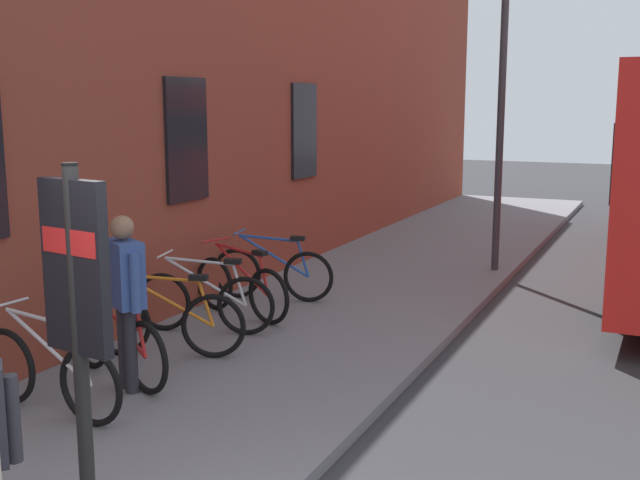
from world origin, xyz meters
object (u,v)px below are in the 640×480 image
at_px(bicycle_leaning_wall, 205,302).
at_px(pedestrian_near_bus, 125,285).
at_px(street_lamp, 502,96).
at_px(bicycle_end_of_row, 117,343).
at_px(bicycle_nearest_sign, 48,373).
at_px(bicycle_far_end, 273,273).
at_px(transit_info_sign, 77,291).
at_px(bicycle_by_door, 167,322).
at_px(bicycle_under_window, 241,288).

relative_size(bicycle_leaning_wall, pedestrian_near_bus, 1.01).
xyz_separation_m(bicycle_leaning_wall, street_lamp, (5.08, -2.42, 2.47)).
bearing_deg(bicycle_end_of_row, pedestrian_near_bus, -121.31).
bearing_deg(street_lamp, bicycle_nearest_sign, 163.50).
bearing_deg(street_lamp, bicycle_far_end, 144.01).
xyz_separation_m(bicycle_end_of_row, bicycle_leaning_wall, (1.75, 0.11, 0.00)).
bearing_deg(bicycle_end_of_row, transit_info_sign, -144.55).
bearing_deg(bicycle_nearest_sign, transit_info_sign, -129.38).
bearing_deg(bicycle_end_of_row, bicycle_by_door, -1.09).
distance_m(bicycle_end_of_row, bicycle_leaning_wall, 1.76).
bearing_deg(street_lamp, bicycle_by_door, 159.10).
xyz_separation_m(bicycle_end_of_row, transit_info_sign, (-2.26, -1.61, 1.21)).
xyz_separation_m(bicycle_nearest_sign, bicycle_leaning_wall, (2.70, 0.12, 0.00)).
bearing_deg(pedestrian_near_bus, bicycle_end_of_row, 58.69).
bearing_deg(bicycle_nearest_sign, pedestrian_near_bus, -18.09).
bearing_deg(bicycle_nearest_sign, street_lamp, -16.50).
height_order(bicycle_nearest_sign, bicycle_end_of_row, same).
height_order(bicycle_leaning_wall, bicycle_far_end, same).
distance_m(bicycle_far_end, pedestrian_near_bus, 3.74).
xyz_separation_m(bicycle_leaning_wall, pedestrian_near_bus, (-1.91, -0.37, 0.66)).
bearing_deg(street_lamp, pedestrian_near_bus, 163.68).
bearing_deg(bicycle_nearest_sign, bicycle_leaning_wall, 2.44).
height_order(bicycle_under_window, bicycle_far_end, same).
distance_m(bicycle_end_of_row, transit_info_sign, 3.02).
xyz_separation_m(bicycle_end_of_row, bicycle_under_window, (2.55, 0.07, 0.00)).
bearing_deg(bicycle_leaning_wall, bicycle_by_door, -172.56).
bearing_deg(street_lamp, bicycle_under_window, 150.94).
bearing_deg(pedestrian_near_bus, transit_info_sign, -147.37).
relative_size(bicycle_under_window, street_lamp, 0.36).
distance_m(bicycle_under_window, street_lamp, 5.49).
relative_size(bicycle_end_of_row, bicycle_under_window, 0.99).
distance_m(bicycle_nearest_sign, bicycle_end_of_row, 0.95).
bearing_deg(bicycle_end_of_row, street_lamp, -18.70).
bearing_deg(bicycle_under_window, bicycle_nearest_sign, -178.75).
bearing_deg(bicycle_far_end, pedestrian_near_bus, -174.18).
height_order(bicycle_under_window, pedestrian_near_bus, pedestrian_near_bus).
relative_size(bicycle_by_door, bicycle_under_window, 0.99).
height_order(bicycle_end_of_row, bicycle_far_end, same).
bearing_deg(transit_info_sign, bicycle_by_door, 27.34).
xyz_separation_m(bicycle_leaning_wall, bicycle_under_window, (0.80, -0.04, 0.00)).
height_order(bicycle_under_window, street_lamp, street_lamp).
relative_size(bicycle_nearest_sign, transit_info_sign, 0.74).
relative_size(bicycle_by_door, pedestrian_near_bus, 0.98).
relative_size(bicycle_leaning_wall, transit_info_sign, 0.72).
distance_m(bicycle_by_door, bicycle_leaning_wall, 0.94).
xyz_separation_m(bicycle_under_window, pedestrian_near_bus, (-2.71, -0.33, 0.66)).
distance_m(bicycle_end_of_row, bicycle_by_door, 0.82).
xyz_separation_m(bicycle_by_door, bicycle_under_window, (1.73, 0.08, 0.00)).
height_order(bicycle_by_door, bicycle_leaning_wall, same).
bearing_deg(bicycle_leaning_wall, pedestrian_near_bus, -169.03).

